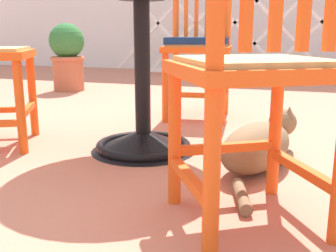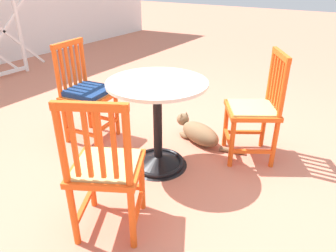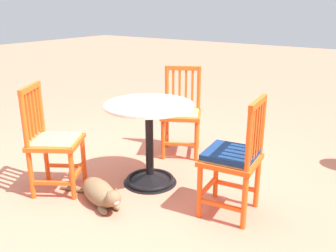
# 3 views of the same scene
# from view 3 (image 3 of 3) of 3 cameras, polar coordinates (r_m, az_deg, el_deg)

# --- Properties ---
(ground_plane) EXTENTS (24.00, 24.00, 0.00)m
(ground_plane) POSITION_cam_3_polar(r_m,az_deg,el_deg) (3.30, -4.29, -9.29)
(ground_plane) COLOR #C6755B
(cafe_table) EXTENTS (0.76, 0.76, 0.73)m
(cafe_table) POSITION_cam_3_polar(r_m,az_deg,el_deg) (3.25, -2.85, -4.15)
(cafe_table) COLOR black
(cafe_table) RESTS_ON ground_plane
(orange_chair_near_fence) EXTENTS (0.54, 0.54, 0.91)m
(orange_chair_near_fence) POSITION_cam_3_polar(r_m,az_deg,el_deg) (3.87, 2.08, 1.89)
(orange_chair_near_fence) COLOR #EA5619
(orange_chair_near_fence) RESTS_ON ground_plane
(orange_chair_at_corner) EXTENTS (0.55, 0.55, 0.91)m
(orange_chair_at_corner) POSITION_cam_3_polar(r_m,az_deg,el_deg) (3.23, -17.37, -2.35)
(orange_chair_at_corner) COLOR #EA5619
(orange_chair_at_corner) RESTS_ON ground_plane
(orange_chair_facing_out) EXTENTS (0.45, 0.45, 0.91)m
(orange_chair_facing_out) POSITION_cam_3_polar(r_m,az_deg,el_deg) (2.77, 10.08, -4.96)
(orange_chair_facing_out) COLOR #EA5619
(orange_chair_facing_out) RESTS_ON ground_plane
(tabby_cat) EXTENTS (0.34, 0.74, 0.23)m
(tabby_cat) POSITION_cam_3_polar(r_m,az_deg,el_deg) (3.02, -10.32, -10.26)
(tabby_cat) COLOR brown
(tabby_cat) RESTS_ON ground_plane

